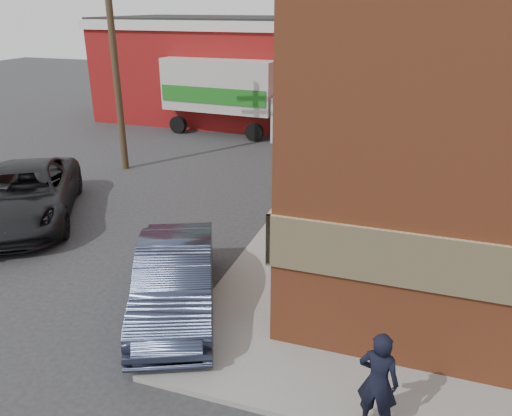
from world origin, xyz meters
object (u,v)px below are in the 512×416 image
Objects in this scene: man at (378,382)px; box_truck at (236,92)px; sedan at (175,279)px; suv_a at (26,194)px; warehouse at (249,69)px; utility_pole at (113,47)px.

man is 0.22× the size of box_truck.
suv_a is (-6.67, 3.01, 0.08)m from sedan.
utility_pole is at bearing -97.77° from warehouse.
utility_pole reaches higher than box_truck.
sedan is 16.15m from box_truck.
sedan is at bearing -70.15° from box_truck.
warehouse is at bearing 81.20° from sedan.
suv_a is at bearing -95.11° from warehouse.
warehouse is 4.16m from box_truck.
sedan is at bearing -15.19° from man.
man is 0.37× the size of sedan.
suv_a is at bearing -96.30° from box_truck.
sedan is (-4.48, 2.05, -0.22)m from man.
man is (11.18, -10.55, -3.77)m from utility_pole.
box_truck reaches higher than man.
utility_pole is (-1.50, -11.00, 1.93)m from warehouse.
man is 12.25m from suv_a.
warehouse is 20.29m from sedan.
box_truck is (2.18, 12.45, 1.33)m from suv_a.
suv_a is (-1.47, -16.49, -1.98)m from warehouse.
utility_pole is 15.83m from man.
warehouse is 11.27m from utility_pole.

